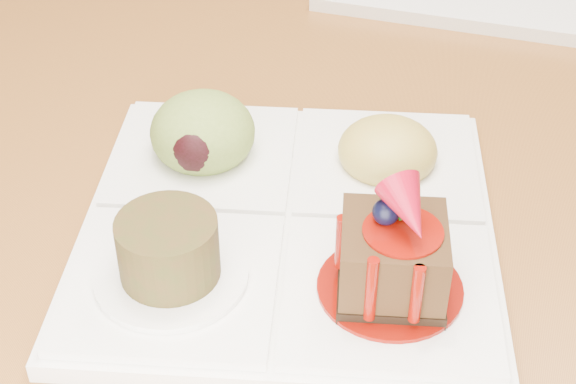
# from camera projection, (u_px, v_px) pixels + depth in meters

# --- Properties ---
(ground) EXTENTS (6.00, 6.00, 0.00)m
(ground) POSITION_uv_depth(u_px,v_px,m) (439.00, 299.00, 1.56)
(ground) COLOR #5D301A
(sampler_plate) EXTENTS (0.27, 0.27, 0.10)m
(sampler_plate) POSITION_uv_depth(u_px,v_px,m) (286.00, 208.00, 0.54)
(sampler_plate) COLOR white
(sampler_plate) RESTS_ON dining_table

